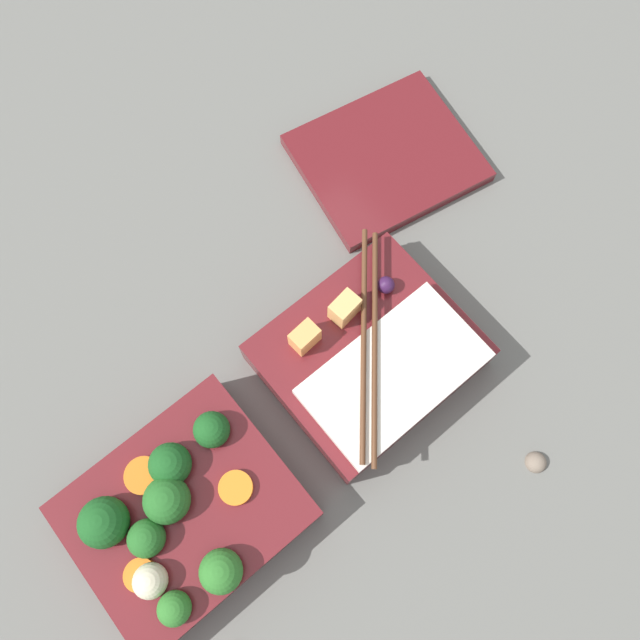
% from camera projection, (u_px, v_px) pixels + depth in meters
% --- Properties ---
extents(ground_plane, '(3.00, 3.00, 0.00)m').
position_uv_depth(ground_plane, '(286.00, 417.00, 0.59)').
color(ground_plane, slate).
extents(bento_tray_vegetable, '(0.18, 0.16, 0.07)m').
position_uv_depth(bento_tray_vegetable, '(181.00, 512.00, 0.53)').
color(bento_tray_vegetable, maroon).
rests_on(bento_tray_vegetable, ground_plane).
extents(bento_tray_rice, '(0.18, 0.17, 0.07)m').
position_uv_depth(bento_tray_rice, '(370.00, 356.00, 0.58)').
color(bento_tray_rice, maroon).
rests_on(bento_tray_rice, ground_plane).
extents(bento_lid, '(0.20, 0.18, 0.01)m').
position_uv_depth(bento_lid, '(386.00, 158.00, 0.67)').
color(bento_lid, maroon).
rests_on(bento_lid, ground_plane).
extents(pebble_2, '(0.02, 0.02, 0.02)m').
position_uv_depth(pebble_2, '(537.00, 462.00, 0.57)').
color(pebble_2, '#7A6B5B').
rests_on(pebble_2, ground_plane).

